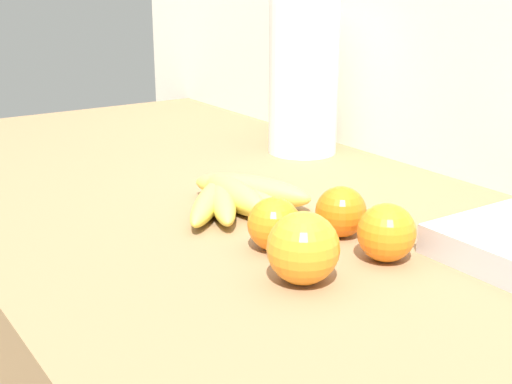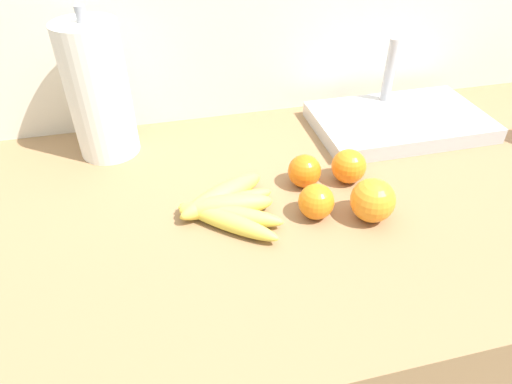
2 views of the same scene
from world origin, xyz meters
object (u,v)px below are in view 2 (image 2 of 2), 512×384
(orange_back_left, at_px, (373,200))
(banana_bunch, at_px, (226,207))
(orange_center, at_px, (304,171))
(paper_towel_roll, at_px, (98,92))
(sink_basin, at_px, (399,120))
(orange_right, at_px, (349,166))
(orange_front, at_px, (316,202))

(orange_back_left, bearing_deg, banana_bunch, 164.70)
(orange_center, bearing_deg, paper_towel_roll, 149.08)
(banana_bunch, bearing_deg, sink_basin, 25.58)
(orange_back_left, bearing_deg, orange_center, 124.07)
(orange_back_left, xyz_separation_m, sink_basin, (0.21, 0.29, -0.02))
(orange_back_left, height_order, orange_right, orange_back_left)
(orange_front, bearing_deg, paper_towel_roll, 138.63)
(orange_right, relative_size, orange_front, 1.05)
(orange_back_left, distance_m, orange_center, 0.15)
(orange_right, xyz_separation_m, paper_towel_roll, (-0.47, 0.23, 0.11))
(orange_front, bearing_deg, banana_bunch, 165.65)
(orange_right, relative_size, sink_basin, 0.17)
(orange_center, xyz_separation_m, orange_front, (-0.01, -0.10, 0.00))
(orange_back_left, relative_size, orange_center, 1.22)
(orange_center, xyz_separation_m, orange_right, (0.09, -0.01, 0.00))
(orange_center, height_order, orange_right, orange_right)
(sink_basin, bearing_deg, orange_back_left, -125.70)
(orange_right, distance_m, paper_towel_roll, 0.53)
(orange_right, xyz_separation_m, orange_front, (-0.10, -0.09, -0.00))
(orange_center, relative_size, paper_towel_roll, 0.21)
(banana_bunch, distance_m, orange_back_left, 0.26)
(orange_center, height_order, orange_front, same)
(orange_back_left, distance_m, orange_right, 0.12)
(orange_right, relative_size, paper_towel_roll, 0.22)
(orange_back_left, relative_size, orange_front, 1.22)
(orange_right, height_order, sink_basin, sink_basin)
(orange_front, bearing_deg, sink_basin, 40.69)
(orange_back_left, bearing_deg, paper_towel_roll, 142.72)
(orange_back_left, relative_size, sink_basin, 0.20)
(orange_center, height_order, sink_basin, sink_basin)
(orange_back_left, height_order, orange_center, orange_back_left)
(banana_bunch, bearing_deg, orange_center, 18.56)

